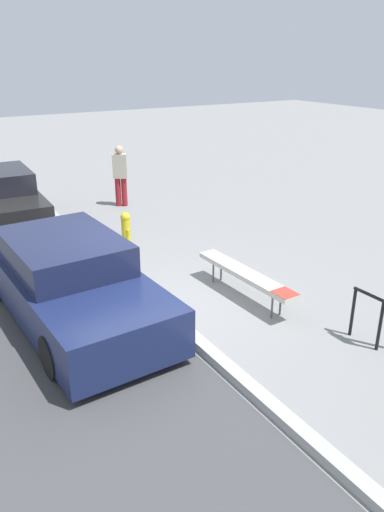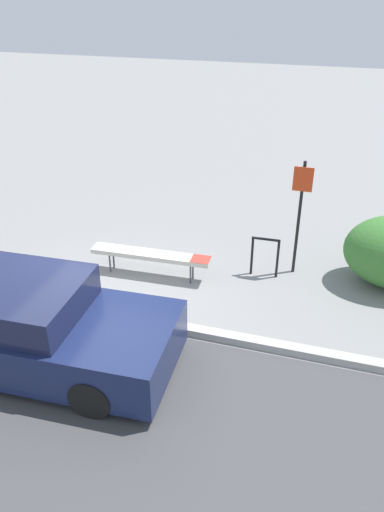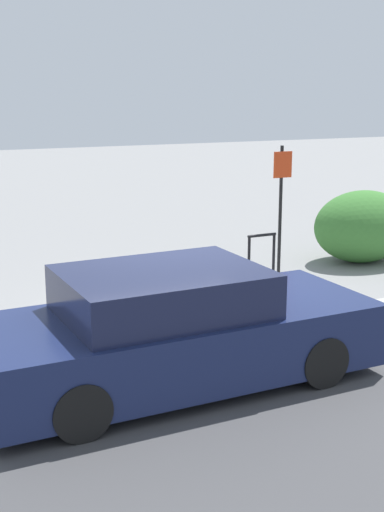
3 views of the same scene
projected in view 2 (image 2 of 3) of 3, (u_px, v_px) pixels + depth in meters
name	position (u px, v px, depth m)	size (l,w,h in m)	color
ground_plane	(99.00, 316.00, 8.72)	(60.00, 60.00, 0.00)	gray
curb	(99.00, 313.00, 8.69)	(60.00, 0.20, 0.13)	#A8A8A3
bench	(151.00, 255.00, 9.69)	(2.38, 0.43, 0.51)	#515156
bike_rack	(265.00, 253.00, 9.67)	(0.55, 0.07, 0.83)	black
sign_post	(300.00, 208.00, 9.36)	(0.36, 0.08, 2.30)	black
parked_car_near	(22.00, 324.00, 7.47)	(4.65, 2.02, 1.36)	black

